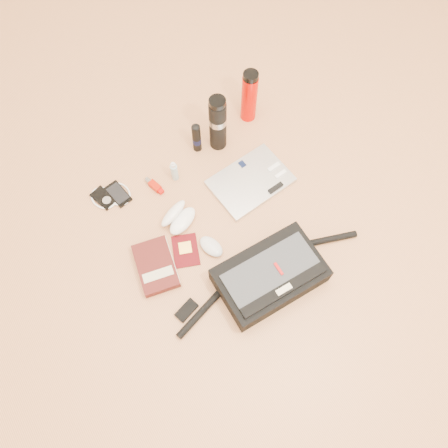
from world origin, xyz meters
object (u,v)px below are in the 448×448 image
object	(u,v)px
messenger_bag	(269,276)
thermos_black	(218,123)
laptop	(251,181)
thermos_red	(249,96)
book	(156,266)

from	to	relation	value
messenger_bag	thermos_black	bearing A→B (deg)	76.77
laptop	thermos_red	world-z (taller)	thermos_red
messenger_bag	laptop	xyz separation A→B (m)	(0.19, 0.41, -0.04)
laptop	thermos_black	distance (m)	0.29
laptop	thermos_black	xyz separation A→B (m)	(-0.01, 0.25, 0.14)
messenger_bag	thermos_red	xyz separation A→B (m)	(0.38, 0.72, 0.08)
book	thermos_black	bearing A→B (deg)	48.43
thermos_black	thermos_red	xyz separation A→B (m)	(0.20, 0.06, -0.01)
thermos_black	book	bearing A→B (deg)	-144.43
thermos_black	thermos_red	world-z (taller)	thermos_black
messenger_bag	thermos_red	bearing A→B (deg)	63.98
messenger_bag	thermos_red	size ratio (longest dim) A/B	3.05
book	laptop	bearing A→B (deg)	25.89
book	thermos_red	distance (m)	0.86
thermos_black	thermos_red	size ratio (longest dim) A/B	1.07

